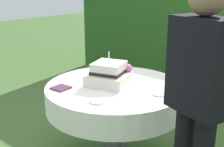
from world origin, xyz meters
The scene contains 9 objects.
foliage_hedge centered at (0.00, 2.38, 1.12)m, with size 5.03×0.47×2.25m, color #28561E.
cake_table centered at (0.00, 0.00, 0.62)m, with size 1.19×1.19×0.73m.
wedding_cake centered at (-0.05, -0.01, 0.82)m, with size 0.41×0.41×0.29m.
serving_plate_near centered at (0.41, 0.05, 0.74)m, with size 0.12×0.12×0.01m, color white.
serving_plate_far centered at (0.14, -0.37, 0.74)m, with size 0.12×0.12×0.01m, color white.
serving_plate_left centered at (-0.14, 0.37, 0.74)m, with size 0.15×0.15×0.01m, color white.
serving_plate_right centered at (-0.34, 0.25, 0.74)m, with size 0.13×0.13×0.01m, color white.
napkin_stack centered at (-0.29, -0.35, 0.74)m, with size 0.13×0.13×0.01m, color #4C2D47.
standing_person centered at (0.86, -0.29, 0.93)m, with size 0.41×0.31×1.60m.
Camera 1 is at (1.49, -1.82, 1.58)m, focal length 46.96 mm.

